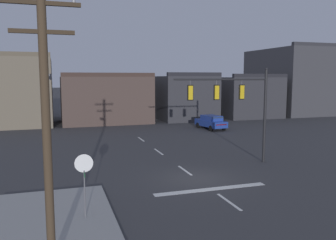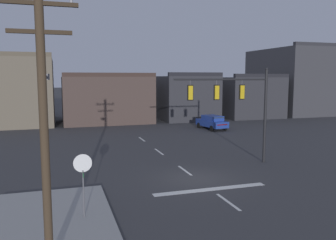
% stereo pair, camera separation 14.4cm
% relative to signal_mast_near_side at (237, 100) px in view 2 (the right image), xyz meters
% --- Properties ---
extents(ground_plane, '(400.00, 400.00, 0.00)m').
position_rel_signal_mast_near_side_xyz_m(ground_plane, '(-3.96, -2.56, -4.44)').
color(ground_plane, '#353538').
extents(sidewalk_near_corner, '(5.00, 8.00, 0.15)m').
position_rel_signal_mast_near_side_xyz_m(sidewalk_near_corner, '(-12.05, -6.56, -4.36)').
color(sidewalk_near_corner, gray).
rests_on(sidewalk_near_corner, ground).
extents(stop_bar_paint, '(6.40, 0.50, 0.01)m').
position_rel_signal_mast_near_side_xyz_m(stop_bar_paint, '(-3.96, -4.56, -4.43)').
color(stop_bar_paint, silver).
rests_on(stop_bar_paint, ground).
extents(lane_centreline, '(0.16, 26.40, 0.01)m').
position_rel_signal_mast_near_side_xyz_m(lane_centreline, '(-3.96, -0.56, -4.43)').
color(lane_centreline, silver).
rests_on(lane_centreline, ground).
extents(signal_mast_near_side, '(6.75, 0.55, 6.62)m').
position_rel_signal_mast_near_side_xyz_m(signal_mast_near_side, '(0.00, 0.00, 0.00)').
color(signal_mast_near_side, black).
rests_on(signal_mast_near_side, ground).
extents(stop_sign, '(0.76, 0.64, 2.83)m').
position_rel_signal_mast_near_side_xyz_m(stop_sign, '(-10.73, -6.68, -2.29)').
color(stop_sign, '#56565B').
rests_on(stop_sign, ground).
extents(car_lot_nearside, '(2.34, 4.61, 1.61)m').
position_rel_signal_mast_near_side_xyz_m(car_lot_nearside, '(5.31, 15.46, -3.58)').
color(car_lot_nearside, navy).
rests_on(car_lot_nearside, ground).
extents(utility_pole, '(2.20, 2.21, 8.66)m').
position_rel_signal_mast_near_side_xyz_m(utility_pole, '(-12.03, -10.12, 0.32)').
color(utility_pole, '#423323').
rests_on(utility_pole, ground).
extents(building_row, '(51.49, 13.92, 11.05)m').
position_rel_signal_mast_near_side_xyz_m(building_row, '(5.27, 27.43, -0.32)').
color(building_row, '#665B4C').
rests_on(building_row, ground).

